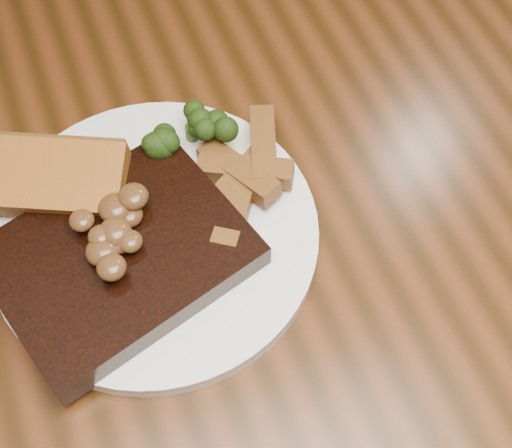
{
  "coord_description": "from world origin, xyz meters",
  "views": [
    {
      "loc": [
        -0.12,
        -0.27,
        1.28
      ],
      "look_at": [
        -0.01,
        -0.0,
        0.78
      ],
      "focal_mm": 50.0,
      "sensor_mm": 36.0,
      "label": 1
    }
  ],
  "objects": [
    {
      "name": "mushroom_pile",
      "position": [
        -0.12,
        0.02,
        0.8
      ],
      "size": [
        0.08,
        0.08,
        0.03
      ],
      "primitive_type": null,
      "color": "#4E2E18",
      "rests_on": "steak"
    },
    {
      "name": "steak",
      "position": [
        -0.12,
        0.01,
        0.78
      ],
      "size": [
        0.22,
        0.19,
        0.03
      ],
      "primitive_type": "cube",
      "rotation": [
        0.0,
        0.0,
        0.28
      ],
      "color": "black",
      "rests_on": "plate"
    },
    {
      "name": "steak_bone",
      "position": [
        -0.12,
        -0.05,
        0.77
      ],
      "size": [
        0.15,
        0.05,
        0.02
      ],
      "primitive_type": "cube",
      "rotation": [
        0.0,
        0.0,
        0.28
      ],
      "color": "beige",
      "rests_on": "plate"
    },
    {
      "name": "dining_table",
      "position": [
        0.0,
        0.0,
        0.66
      ],
      "size": [
        1.6,
        0.9,
        0.75
      ],
      "color": "#45210D",
      "rests_on": "ground"
    },
    {
      "name": "ground",
      "position": [
        0.0,
        0.0,
        0.0
      ],
      "size": [
        4.5,
        4.5,
        0.0
      ],
      "primitive_type": "plane",
      "color": "#351C0C",
      "rests_on": "ground"
    },
    {
      "name": "garlic_bread",
      "position": [
        -0.15,
        0.09,
        0.77
      ],
      "size": [
        0.13,
        0.1,
        0.02
      ],
      "primitive_type": "cube",
      "rotation": [
        0.0,
        0.0,
        -0.45
      ],
      "color": "#9B511C",
      "rests_on": "plate"
    },
    {
      "name": "potato_wedges",
      "position": [
        -0.02,
        0.04,
        0.77
      ],
      "size": [
        0.11,
        0.11,
        0.02
      ],
      "primitive_type": null,
      "color": "brown",
      "rests_on": "plate"
    },
    {
      "name": "plate",
      "position": [
        -0.09,
        0.03,
        0.76
      ],
      "size": [
        0.32,
        0.32,
        0.01
      ],
      "primitive_type": "cylinder",
      "rotation": [
        0.0,
        0.0,
        -0.19
      ],
      "color": "silver",
      "rests_on": "dining_table"
    },
    {
      "name": "broccoli_cluster",
      "position": [
        -0.04,
        0.1,
        0.78
      ],
      "size": [
        0.07,
        0.07,
        0.04
      ],
      "primitive_type": null,
      "color": "#1E310B",
      "rests_on": "plate"
    }
  ]
}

